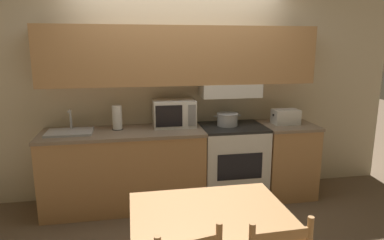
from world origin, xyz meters
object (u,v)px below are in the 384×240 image
(paper_towel_roll, at_px, (117,118))
(microwave, at_px, (174,113))
(sink_basin, at_px, (70,132))
(stove_range, at_px, (232,162))
(toaster, at_px, (286,117))
(dining_table, at_px, (210,227))
(cooking_pot, at_px, (227,119))

(paper_towel_roll, bearing_deg, microwave, 3.17)
(sink_basin, relative_size, paper_towel_roll, 1.79)
(paper_towel_roll, bearing_deg, stove_range, -3.28)
(toaster, xyz_separation_m, paper_towel_roll, (-2.01, 0.08, 0.05))
(toaster, relative_size, dining_table, 0.31)
(stove_range, height_order, cooking_pot, cooking_pot)
(stove_range, relative_size, toaster, 2.80)
(toaster, distance_m, paper_towel_roll, 2.01)
(cooking_pot, relative_size, paper_towel_roll, 1.22)
(sink_basin, distance_m, dining_table, 2.14)
(toaster, xyz_separation_m, sink_basin, (-2.52, -0.00, -0.07))
(microwave, relative_size, sink_basin, 1.00)
(microwave, distance_m, dining_table, 1.95)
(dining_table, bearing_deg, paper_towel_roll, 108.83)
(sink_basin, bearing_deg, dining_table, -57.26)
(sink_basin, xyz_separation_m, paper_towel_roll, (0.51, 0.08, 0.12))
(cooking_pot, height_order, toaster, toaster)
(stove_range, relative_size, microwave, 1.85)
(stove_range, xyz_separation_m, dining_table, (-0.71, -1.80, 0.21))
(dining_table, bearing_deg, sink_basin, 122.74)
(cooking_pot, xyz_separation_m, toaster, (0.72, -0.04, 0.01))
(stove_range, distance_m, paper_towel_roll, 1.47)
(cooking_pot, relative_size, microwave, 0.68)
(microwave, height_order, dining_table, microwave)
(stove_range, bearing_deg, paper_towel_roll, 176.72)
(microwave, height_order, paper_towel_roll, microwave)
(stove_range, height_order, dining_table, stove_range)
(cooking_pot, height_order, paper_towel_roll, paper_towel_roll)
(microwave, bearing_deg, sink_basin, -174.09)
(cooking_pot, height_order, microwave, microwave)
(cooking_pot, xyz_separation_m, microwave, (-0.63, 0.08, 0.08))
(microwave, relative_size, toaster, 1.52)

